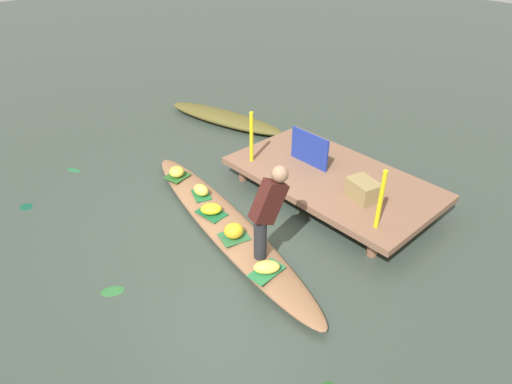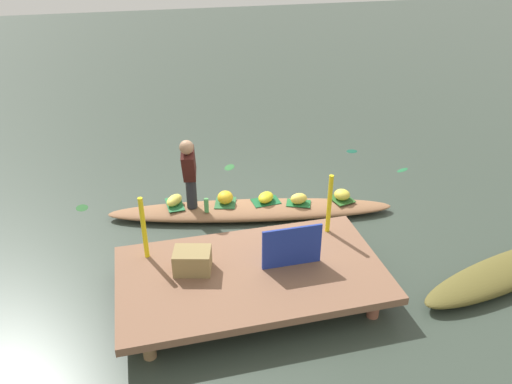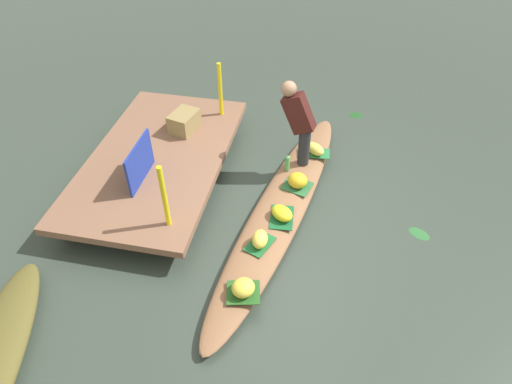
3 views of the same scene
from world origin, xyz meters
TOP-DOWN VIEW (x-y plane):
  - canal_water at (0.00, 0.00)m, footprint 40.00×40.00m
  - dock_platform at (0.43, 1.80)m, footprint 3.20×1.80m
  - vendor_boat at (0.00, 0.00)m, footprint 4.44×1.42m
  - moored_boat at (-2.82, 2.30)m, footprint 2.84×1.23m
  - leaf_mat_0 at (-1.42, 0.17)m, footprint 0.38×0.41m
  - banana_bunch_0 at (-1.42, 0.17)m, footprint 0.34×0.34m
  - leaf_mat_1 at (-0.24, -0.05)m, footprint 0.44×0.32m
  - banana_bunch_1 at (-0.24, -0.05)m, footprint 0.36×0.37m
  - leaf_mat_2 at (0.38, -0.16)m, footprint 0.40×0.44m
  - banana_bunch_2 at (0.38, -0.16)m, footprint 0.31×0.32m
  - leaf_mat_3 at (1.15, -0.30)m, footprint 0.27×0.46m
  - banana_bunch_3 at (1.15, -0.30)m, footprint 0.34×0.37m
  - leaf_mat_4 at (-0.72, 0.13)m, footprint 0.43×0.36m
  - banana_bunch_4 at (-0.72, 0.13)m, footprint 0.27×0.20m
  - vendor_person at (0.91, -0.06)m, footprint 0.26×0.50m
  - water_bottle at (0.70, 0.03)m, footprint 0.07×0.07m
  - market_banner at (-0.07, 1.80)m, footprint 0.74×0.03m
  - railing_post_west at (-0.77, 1.20)m, footprint 0.06×0.06m
  - railing_post_east at (1.63, 1.20)m, footprint 0.06×0.06m
  - produce_crate at (1.11, 1.62)m, footprint 0.51×0.42m
  - drifting_plant_0 at (-3.07, -0.87)m, footprint 0.30×0.21m
  - drifting_plant_1 at (-2.50, -1.87)m, footprint 0.23×0.19m
  - drifting_plant_2 at (2.58, -0.87)m, footprint 0.24×0.27m
  - drifting_plant_3 at (0.00, -1.75)m, footprint 0.29×0.32m

SIDE VIEW (x-z plane):
  - canal_water at x=0.00m, z-range 0.00..0.00m
  - drifting_plant_0 at x=-3.07m, z-range 0.00..0.01m
  - drifting_plant_1 at x=-2.50m, z-range 0.00..0.01m
  - drifting_plant_2 at x=2.58m, z-range 0.00..0.01m
  - drifting_plant_3 at x=0.00m, z-range 0.00..0.01m
  - vendor_boat at x=0.00m, z-range 0.00..0.18m
  - moored_boat at x=-2.82m, z-range 0.00..0.22m
  - leaf_mat_0 at x=-1.42m, z-range 0.18..0.19m
  - leaf_mat_1 at x=-0.24m, z-range 0.18..0.19m
  - leaf_mat_2 at x=0.38m, z-range 0.18..0.19m
  - leaf_mat_3 at x=1.15m, z-range 0.18..0.19m
  - leaf_mat_4 at x=-0.72m, z-range 0.18..0.19m
  - banana_bunch_1 at x=-0.24m, z-range 0.19..0.33m
  - banana_bunch_3 at x=1.15m, z-range 0.19..0.34m
  - banana_bunch_0 at x=-1.42m, z-range 0.19..0.35m
  - banana_bunch_4 at x=-0.72m, z-range 0.19..0.35m
  - banana_bunch_2 at x=0.38m, z-range 0.19..0.38m
  - water_bottle at x=0.70m, z-range 0.18..0.40m
  - dock_platform at x=0.43m, z-range 0.12..0.48m
  - produce_crate at x=1.11m, z-range 0.35..0.64m
  - market_banner at x=-0.07m, z-range 0.35..0.89m
  - railing_post_west at x=-0.77m, z-range 0.35..1.20m
  - railing_post_east at x=1.63m, z-range 0.35..1.20m
  - vendor_person at x=0.91m, z-range 0.27..1.48m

